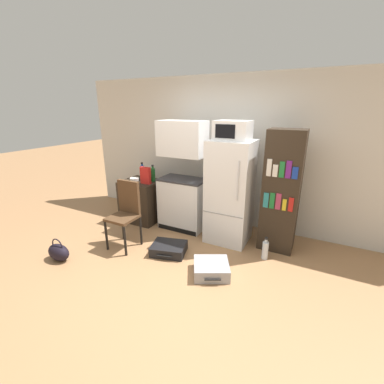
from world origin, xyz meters
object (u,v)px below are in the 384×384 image
refrigerator (230,192)px  handbag (59,252)px  suitcase_large_flat (211,269)px  chair (126,209)px  side_table (142,200)px  kitchen_hutch (183,182)px  bottle_ketchup_red (145,176)px  bottle_green_tall (153,174)px  water_bottle_front (265,250)px  microwave (233,130)px  bottle_blue_soda (142,172)px  cereal_box (145,175)px  suitcase_small_flat (169,249)px  bowl (134,179)px  bookshelf (281,192)px

refrigerator → handbag: 2.65m
suitcase_large_flat → chair: bearing=148.3°
side_table → kitchen_hutch: kitchen_hutch is taller
chair → bottle_ketchup_red: bearing=109.9°
kitchen_hutch → bottle_green_tall: kitchen_hutch is taller
kitchen_hutch → handbag: (-1.05, -1.75, -0.73)m
side_table → handbag: bearing=-96.6°
side_table → water_bottle_front: 2.44m
refrigerator → microwave: 0.95m
bottle_blue_soda → water_bottle_front: (2.47, -0.45, -0.76)m
bottle_ketchup_red → handbag: (-0.25, -1.72, -0.73)m
cereal_box → handbag: cereal_box is taller
suitcase_large_flat → side_table: bearing=124.7°
bottle_ketchup_red → bottle_blue_soda: size_ratio=0.63×
suitcase_small_flat → side_table: bearing=128.3°
bottle_green_tall → suitcase_small_flat: 1.51m
bottle_ketchup_red → bowl: size_ratio=1.18×
side_table → kitchen_hutch: bearing=4.5°
bookshelf → bottle_blue_soda: bookshelf is taller
side_table → microwave: microwave is taller
bottle_ketchup_red → bowl: (-0.19, -0.07, -0.06)m
side_table → chair: bearing=-66.0°
microwave → bookshelf: size_ratio=0.28×
chair → bowl: bearing=121.4°
bowl → suitcase_large_flat: (2.00, -0.97, -0.72)m
bottle_green_tall → chair: bearing=-79.7°
side_table → refrigerator: 1.78m
side_table → suitcase_small_flat: size_ratio=1.34×
refrigerator → suitcase_small_flat: bearing=-127.8°
cereal_box → microwave: bearing=4.0°
cereal_box → chair: size_ratio=0.29×
bookshelf → microwave: bearing=-172.1°
side_table → bottle_green_tall: (0.22, 0.09, 0.52)m
kitchen_hutch → suitcase_small_flat: 1.20m
kitchen_hutch → bookshelf: 1.63m
microwave → cereal_box: size_ratio=1.65×
bottle_green_tall → suitcase_small_flat: size_ratio=0.53×
side_table → bowl: bowl is taller
bottle_blue_soda → suitcase_large_flat: bearing=-30.5°
bottle_green_tall → suitcase_small_flat: bearing=-45.6°
microwave → water_bottle_front: bearing=-24.8°
chair → handbag: (-0.59, -0.80, -0.48)m
kitchen_hutch → bottle_blue_soda: 0.93m
side_table → handbag: size_ratio=2.15×
bottle_green_tall → chair: (0.18, -0.97, -0.30)m
kitchen_hutch → chair: 1.08m
bottle_green_tall → bowl: bearing=-161.5°
microwave → kitchen_hutch: bearing=176.0°
cereal_box → handbag: size_ratio=0.83×
chair → water_bottle_front: bearing=16.0°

